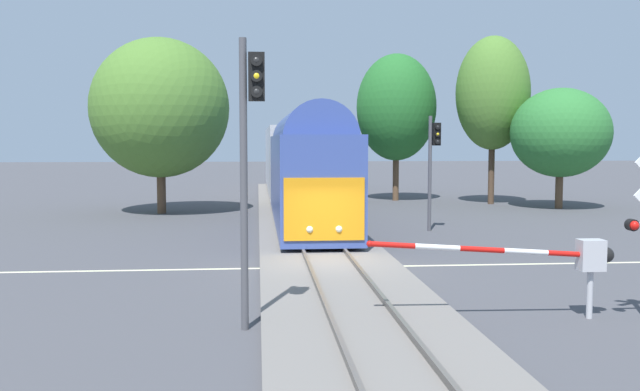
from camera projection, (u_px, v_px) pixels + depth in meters
name	position (u px, v px, depth m)	size (l,w,h in m)	color
ground_plane	(329.00, 267.00, 22.37)	(220.00, 220.00, 0.00)	#47474C
road_centre_stripe	(329.00, 267.00, 22.37)	(44.00, 0.20, 0.01)	beige
railway_track	(329.00, 264.00, 22.36)	(4.40, 80.00, 0.32)	slate
commuter_train	(294.00, 160.00, 43.17)	(3.04, 41.99, 5.16)	#384C93
crossing_gate_near	(565.00, 256.00, 15.81)	(5.64, 0.40, 1.84)	#B7B7BC
traffic_signal_far_side	(433.00, 154.00, 31.05)	(0.53, 0.38, 5.09)	#4C4C51
traffic_signal_median	(250.00, 137.00, 14.69)	(0.53, 0.38, 6.14)	#4C4C51
elm_centre_background	(396.00, 108.00, 46.63)	(5.27, 5.27, 9.71)	brown
oak_behind_train	(160.00, 108.00, 38.39)	(7.51, 7.51, 9.57)	brown
maple_right_background	(561.00, 133.00, 41.21)	(5.77, 5.77, 7.06)	brown
oak_far_right	(493.00, 93.00, 43.98)	(4.59, 4.59, 10.49)	#4C3828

